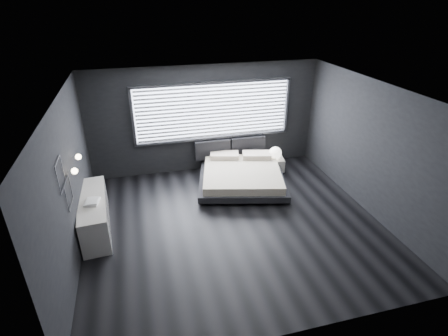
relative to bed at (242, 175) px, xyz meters
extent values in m
plane|color=black|center=(-0.66, -1.59, -0.25)|extent=(6.00, 6.00, 0.00)
plane|color=white|center=(-0.66, -1.59, 2.55)|extent=(6.00, 6.00, 0.00)
cube|color=black|center=(-0.66, 1.16, 1.15)|extent=(6.00, 0.04, 2.80)
cube|color=black|center=(-0.66, -4.34, 1.15)|extent=(6.00, 0.04, 2.80)
cube|color=black|center=(-3.66, -1.59, 1.15)|extent=(0.04, 5.50, 2.80)
cube|color=black|center=(2.34, -1.59, 1.15)|extent=(0.04, 5.50, 2.80)
cube|color=white|center=(-0.46, 1.14, 1.36)|extent=(4.00, 0.02, 1.38)
cube|color=#47474C|center=(-2.50, 1.11, 1.36)|extent=(0.06, 0.08, 1.48)
cube|color=#47474C|center=(1.58, 1.11, 1.36)|extent=(0.06, 0.08, 1.48)
cube|color=#47474C|center=(-0.46, 1.11, 2.09)|extent=(4.14, 0.08, 0.06)
cube|color=#47474C|center=(-0.46, 1.11, 0.63)|extent=(4.14, 0.08, 0.06)
cube|color=silver|center=(-0.46, 1.08, 1.36)|extent=(3.94, 0.03, 1.32)
cube|color=black|center=(-0.51, 1.05, 0.32)|extent=(0.96, 0.16, 0.52)
cube|color=black|center=(0.49, 1.05, 0.32)|extent=(0.96, 0.16, 0.52)
cylinder|color=silver|center=(-3.61, -1.54, 1.35)|extent=(0.10, 0.02, 0.02)
sphere|color=#FFE5B7|center=(-3.54, -1.54, 1.35)|extent=(0.11, 0.11, 0.11)
cylinder|color=silver|center=(-3.61, -0.94, 1.35)|extent=(0.10, 0.02, 0.02)
sphere|color=#FFE5B7|center=(-3.54, -0.94, 1.35)|extent=(0.11, 0.11, 0.11)
cube|color=#47474C|center=(-3.63, -2.14, 1.83)|extent=(0.01, 0.46, 0.02)
cube|color=#47474C|center=(-3.63, -2.14, 1.37)|extent=(0.01, 0.46, 0.02)
cube|color=#47474C|center=(-3.63, -1.91, 1.60)|extent=(0.01, 0.02, 0.46)
cube|color=#47474C|center=(-3.63, -2.37, 1.60)|extent=(0.01, 0.02, 0.46)
cube|color=#47474C|center=(-3.63, -1.89, 1.36)|extent=(0.01, 0.46, 0.02)
cube|color=#47474C|center=(-3.63, -1.89, 0.90)|extent=(0.01, 0.46, 0.02)
cube|color=#47474C|center=(-3.63, -1.66, 1.13)|extent=(0.01, 0.02, 0.46)
cube|color=#47474C|center=(-3.63, -2.12, 1.13)|extent=(0.01, 0.02, 0.46)
cube|color=black|center=(-1.09, -0.61, -0.22)|extent=(0.14, 0.14, 0.08)
cube|color=black|center=(0.68, -1.05, -0.22)|extent=(0.14, 0.14, 0.08)
cube|color=black|center=(-0.70, 0.97, -0.22)|extent=(0.14, 0.14, 0.08)
cube|color=black|center=(1.07, 0.53, -0.22)|extent=(0.14, 0.14, 0.08)
cube|color=black|center=(-0.01, -0.04, -0.10)|extent=(2.53, 2.46, 0.15)
cube|color=#B7AD93|center=(-0.01, -0.04, 0.07)|extent=(2.28, 2.28, 0.19)
cube|color=beige|center=(-0.25, 0.79, 0.23)|extent=(0.82, 0.57, 0.12)
cube|color=beige|center=(0.59, 0.58, 0.23)|extent=(0.82, 0.57, 0.12)
cube|color=silver|center=(1.06, 0.58, -0.09)|extent=(0.63, 0.55, 0.33)
sphere|color=white|center=(1.10, 0.54, 0.25)|extent=(0.34, 0.34, 0.34)
cube|color=silver|center=(-3.44, -1.05, 0.12)|extent=(0.65, 1.88, 0.74)
cube|color=#47474C|center=(-3.18, -1.03, 0.12)|extent=(0.14, 1.82, 0.72)
cube|color=white|center=(-3.41, -1.22, 0.50)|extent=(0.31, 0.37, 0.04)
cube|color=white|center=(-3.40, -1.24, 0.54)|extent=(0.24, 0.31, 0.03)
camera|label=1|loc=(-2.39, -7.37, 4.11)|focal=28.00mm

